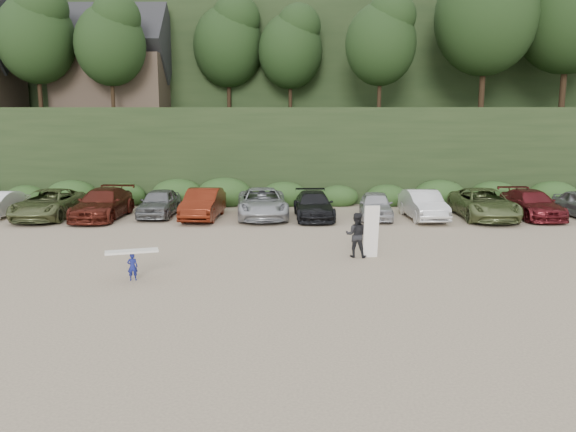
{
  "coord_description": "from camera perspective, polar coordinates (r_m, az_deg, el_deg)",
  "views": [
    {
      "loc": [
        1.69,
        -20.01,
        5.28
      ],
      "look_at": [
        1.46,
        3.0,
        1.3
      ],
      "focal_mm": 35.0,
      "sensor_mm": 36.0,
      "label": 1
    }
  ],
  "objects": [
    {
      "name": "ground",
      "position": [
        20.76,
        -4.13,
        -4.95
      ],
      "size": [
        120.0,
        120.0,
        0.0
      ],
      "primitive_type": "plane",
      "color": "tan",
      "rests_on": "ground"
    },
    {
      "name": "parked_cars",
      "position": [
        30.24,
        -0.11,
        1.23
      ],
      "size": [
        39.43,
        6.14,
        1.6
      ],
      "color": "#AFB0B4",
      "rests_on": "ground"
    },
    {
      "name": "child_surfer",
      "position": [
        19.26,
        -15.55,
        -4.33
      ],
      "size": [
        1.77,
        0.97,
        1.02
      ],
      "color": "navy",
      "rests_on": "ground"
    },
    {
      "name": "hillside_backdrop",
      "position": [
        56.28,
        -1.48,
        15.87
      ],
      "size": [
        90.0,
        41.5,
        28.0
      ],
      "color": "black",
      "rests_on": "ground"
    },
    {
      "name": "adult_surfer",
      "position": [
        21.81,
        7.09,
        -1.89
      ],
      "size": [
        1.33,
        0.83,
        2.05
      ],
      "color": "black",
      "rests_on": "ground"
    }
  ]
}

